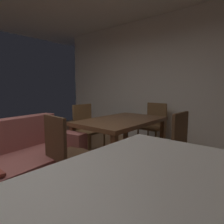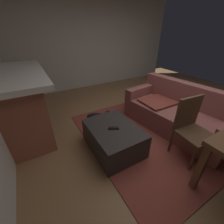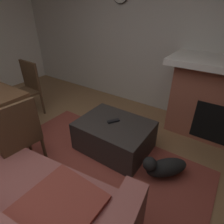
% 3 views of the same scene
% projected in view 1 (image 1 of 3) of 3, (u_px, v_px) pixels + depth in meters
% --- Properties ---
extents(floor, '(7.78, 7.78, 0.00)m').
position_uv_depth(floor, '(16.00, 203.00, 2.08)').
color(floor, olive).
extents(wall_right_window_side, '(0.12, 5.61, 2.82)m').
position_uv_depth(wall_right_window_side, '(156.00, 81.00, 4.38)').
color(wall_right_window_side, white).
rests_on(wall_right_window_side, ground).
extents(tv_remote, '(0.12, 0.16, 0.02)m').
position_uv_depth(tv_remote, '(73.00, 216.00, 1.22)').
color(tv_remote, black).
rests_on(tv_remote, ottoman_coffee_table).
extents(dining_table, '(1.49, 0.93, 0.74)m').
position_uv_depth(dining_table, '(122.00, 124.00, 3.12)').
color(dining_table, brown).
rests_on(dining_table, ground).
extents(dining_chair_west, '(0.48, 0.48, 0.93)m').
position_uv_depth(dining_chair_west, '(64.00, 149.00, 2.28)').
color(dining_chair_west, '#513823').
rests_on(dining_chair_west, ground).
extents(dining_chair_south, '(0.45, 0.45, 0.93)m').
position_uv_depth(dining_chair_south, '(172.00, 141.00, 2.59)').
color(dining_chair_south, '#513823').
rests_on(dining_chair_south, ground).
extents(dining_chair_north, '(0.45, 0.45, 0.93)m').
position_uv_depth(dining_chair_north, '(86.00, 126.00, 3.69)').
color(dining_chair_north, brown).
rests_on(dining_chair_north, ground).
extents(dining_chair_east, '(0.45, 0.45, 0.93)m').
position_uv_depth(dining_chair_east, '(154.00, 123.00, 4.01)').
color(dining_chair_east, brown).
rests_on(dining_chair_east, ground).
extents(potted_plant, '(0.32, 0.32, 0.47)m').
position_uv_depth(potted_plant, '(85.00, 131.00, 4.44)').
color(potted_plant, '#474C51').
rests_on(potted_plant, ground).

